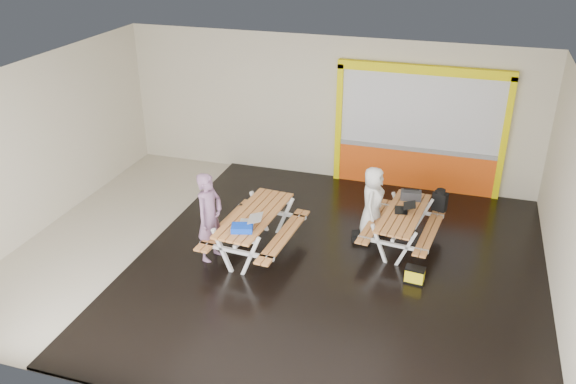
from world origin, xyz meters
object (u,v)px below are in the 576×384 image
(person_right, at_px, (373,202))
(laptop_left, at_px, (250,222))
(backpack, at_px, (440,200))
(dark_case, at_px, (361,236))
(picnic_table_right, at_px, (403,220))
(person_left, at_px, (210,217))
(blue_pouch, at_px, (242,228))
(picnic_table_left, at_px, (255,223))
(toolbox, at_px, (411,195))
(fluke_bag, at_px, (415,275))
(laptop_right, at_px, (404,208))

(person_right, distance_m, laptop_left, 2.61)
(backpack, distance_m, dark_case, 1.79)
(picnic_table_right, relative_size, person_right, 1.43)
(person_left, xyz_separation_m, blue_pouch, (0.74, -0.22, 0.01))
(picnic_table_left, relative_size, toolbox, 5.29)
(person_right, relative_size, fluke_bag, 3.99)
(laptop_left, distance_m, backpack, 4.03)
(person_left, distance_m, backpack, 4.70)
(person_left, xyz_separation_m, fluke_bag, (3.81, 0.29, -0.71))
(person_left, xyz_separation_m, dark_case, (2.61, 1.50, -0.79))
(laptop_left, bearing_deg, toolbox, 37.97)
(laptop_left, xyz_separation_m, laptop_right, (2.62, 1.55, -0.09))
(blue_pouch, relative_size, fluke_bag, 1.04)
(backpack, bearing_deg, picnic_table_left, -149.55)
(picnic_table_right, height_order, laptop_left, laptop_left)
(person_right, distance_m, dark_case, 0.75)
(laptop_right, xyz_separation_m, dark_case, (-0.79, -0.08, -0.72))
(picnic_table_right, distance_m, fluke_bag, 1.36)
(laptop_right, bearing_deg, blue_pouch, -145.94)
(laptop_right, distance_m, fluke_bag, 1.50)
(dark_case, bearing_deg, fluke_bag, -45.19)
(picnic_table_left, xyz_separation_m, backpack, (3.31, 1.95, 0.05))
(picnic_table_left, bearing_deg, laptop_right, 22.79)
(blue_pouch, xyz_separation_m, toolbox, (2.73, 2.35, -0.04))
(picnic_table_left, xyz_separation_m, picnic_table_right, (2.68, 1.07, -0.06))
(person_right, relative_size, toolbox, 3.40)
(person_right, xyz_separation_m, dark_case, (-0.15, -0.23, -0.70))
(picnic_table_left, bearing_deg, person_right, 32.07)
(toolbox, bearing_deg, fluke_bag, -79.34)
(picnic_table_left, xyz_separation_m, laptop_right, (2.68, 1.13, 0.18))
(picnic_table_right, xyz_separation_m, fluke_bag, (0.40, -1.24, -0.41))
(picnic_table_right, distance_m, blue_pouch, 3.21)
(person_left, bearing_deg, laptop_left, -75.59)
(laptop_left, xyz_separation_m, dark_case, (1.83, 1.47, -0.81))
(person_left, height_order, laptop_left, person_left)
(toolbox, bearing_deg, person_right, -150.96)
(backpack, bearing_deg, toolbox, -153.88)
(laptop_left, relative_size, backpack, 1.05)
(picnic_table_left, xyz_separation_m, toolbox, (2.74, 1.67, 0.22))
(fluke_bag, bearing_deg, picnic_table_left, 176.99)
(picnic_table_left, xyz_separation_m, fluke_bag, (3.09, -0.16, -0.47))
(person_right, xyz_separation_m, backpack, (1.28, 0.67, -0.11))
(person_left, relative_size, dark_case, 4.81)
(picnic_table_left, distance_m, dark_case, 2.23)
(picnic_table_right, bearing_deg, toolbox, 84.32)
(person_left, xyz_separation_m, laptop_right, (3.41, 1.58, -0.07))
(toolbox, height_order, fluke_bag, toolbox)
(picnic_table_left, relative_size, dark_case, 6.19)
(picnic_table_left, distance_m, toolbox, 3.22)
(person_right, xyz_separation_m, blue_pouch, (-2.03, -1.95, 0.10))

